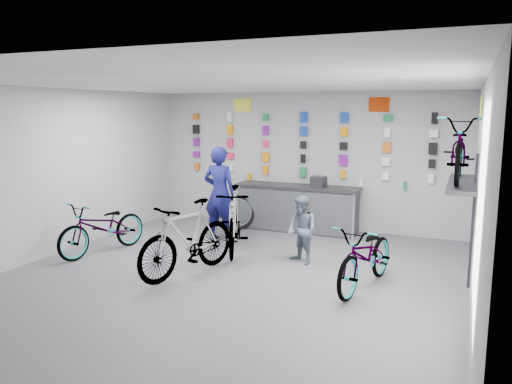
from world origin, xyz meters
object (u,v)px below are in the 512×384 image
at_px(bike_center, 187,238).
at_px(clerk, 220,194).
at_px(bike_left, 103,227).
at_px(bike_right, 367,256).
at_px(bike_service, 234,220).
at_px(counter, 297,209).
at_px(customer, 302,230).

distance_m(bike_center, clerk, 2.23).
bearing_deg(bike_left, bike_right, 13.31).
xyz_separation_m(bike_left, bike_right, (4.80, 0.06, 0.00)).
bearing_deg(clerk, bike_left, 48.52).
bearing_deg(bike_service, counter, 52.73).
bearing_deg(clerk, counter, -130.64).
bearing_deg(bike_center, customer, 57.61).
xyz_separation_m(counter, bike_right, (2.08, -2.98, 0.01)).
bearing_deg(bike_right, clerk, 164.31).
distance_m(bike_right, clerk, 3.68).
bearing_deg(bike_service, bike_left, -176.17).
relative_size(counter, bike_left, 1.44).
bearing_deg(counter, clerk, -131.33).
bearing_deg(bike_center, counter, 95.80).
bearing_deg(counter, customer, -69.51).
bearing_deg(clerk, bike_center, 104.32).
xyz_separation_m(bike_center, clerk, (-0.52, 2.14, 0.36)).
distance_m(bike_left, clerk, 2.33).
height_order(bike_left, bike_center, bike_center).
distance_m(bike_left, bike_right, 4.80).
bearing_deg(customer, bike_left, -134.67).
bearing_deg(customer, counter, 142.33).
xyz_separation_m(bike_right, clerk, (-3.26, 1.64, 0.46)).
height_order(bike_center, bike_service, bike_service).
bearing_deg(bike_center, bike_left, -175.51).
bearing_deg(customer, clerk, -171.04).
height_order(bike_left, bike_service, bike_service).
height_order(bike_left, bike_right, bike_right).
height_order(bike_center, bike_right, bike_center).
height_order(bike_right, clerk, clerk).
height_order(bike_service, customer, bike_service).
relative_size(counter, bike_center, 1.36).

